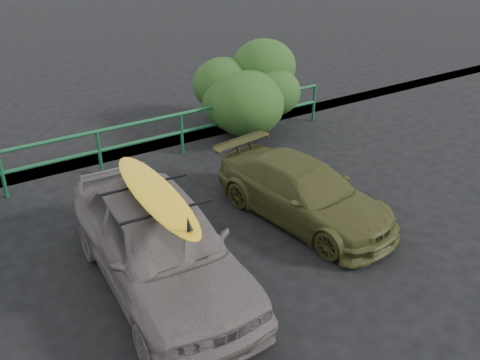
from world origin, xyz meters
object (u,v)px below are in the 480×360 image
object	(u,v)px
guardrail	(53,163)
olive_vehicle	(304,192)
surfboard	(155,193)
sedan	(160,243)

from	to	relation	value
guardrail	olive_vehicle	size ratio (longest dim) A/B	3.69
olive_vehicle	surfboard	xyz separation A→B (m)	(-3.09, -0.38, 1.07)
sedan	surfboard	distance (m)	0.85
sedan	surfboard	size ratio (longest dim) A/B	1.59
surfboard	olive_vehicle	bearing A→B (deg)	10.28
olive_vehicle	surfboard	world-z (taller)	surfboard
guardrail	surfboard	distance (m)	4.40
guardrail	surfboard	xyz separation A→B (m)	(0.48, -4.24, 1.10)
guardrail	sedan	size ratio (longest dim) A/B	3.11
sedan	olive_vehicle	world-z (taller)	sedan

